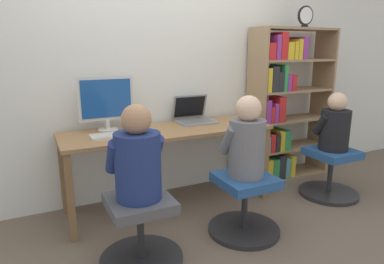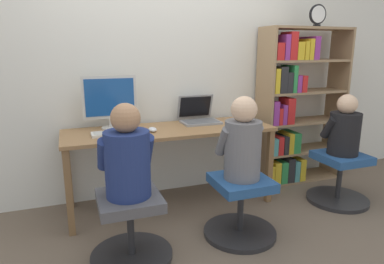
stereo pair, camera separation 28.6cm
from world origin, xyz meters
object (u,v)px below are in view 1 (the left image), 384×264
at_px(office_chair_right, 245,205).
at_px(desk_clock, 305,16).
at_px(person_at_monitor, 138,159).
at_px(keyboard, 119,135).
at_px(office_chair_side, 330,173).
at_px(bookshelf, 282,107).
at_px(person_near_shelf, 335,125).
at_px(person_at_laptop, 247,141).
at_px(office_chair_left, 141,231).
at_px(desktop_monitor, 106,102).
at_px(laptop, 194,117).

distance_m(office_chair_right, desk_clock, 2.04).
bearing_deg(person_at_monitor, keyboard, 86.07).
xyz_separation_m(person_at_monitor, office_chair_side, (1.99, 0.24, -0.50)).
distance_m(bookshelf, person_near_shelf, 0.61).
relative_size(person_at_laptop, bookshelf, 0.38).
xyz_separation_m(desk_clock, person_near_shelf, (-0.02, -0.51, -1.02)).
height_order(office_chair_left, office_chair_right, same).
relative_size(office_chair_left, office_chair_right, 1.00).
relative_size(keyboard, office_chair_side, 0.79).
xyz_separation_m(person_at_laptop, desk_clock, (1.17, 0.73, 0.99)).
distance_m(person_at_laptop, person_near_shelf, 1.17).
height_order(desktop_monitor, keyboard, desktop_monitor).
bearing_deg(office_chair_right, desk_clock, 32.15).
xyz_separation_m(keyboard, office_chair_side, (1.95, -0.42, -0.51)).
distance_m(desktop_monitor, person_at_monitor, 0.92).
bearing_deg(office_chair_side, laptop, 151.23).
relative_size(laptop, keyboard, 0.80).
relative_size(person_at_monitor, person_near_shelf, 1.12).
bearing_deg(office_chair_left, keyboard, 86.10).
distance_m(desktop_monitor, laptop, 0.84).
bearing_deg(person_near_shelf, keyboard, 167.92).
xyz_separation_m(laptop, bookshelf, (1.03, -0.04, 0.02)).
height_order(laptop, person_at_monitor, person_at_monitor).
relative_size(bookshelf, person_near_shelf, 2.94).
bearing_deg(person_at_laptop, office_chair_side, 10.59).
relative_size(laptop, desk_clock, 1.70).
xyz_separation_m(laptop, office_chair_left, (-0.83, -0.88, -0.55)).
xyz_separation_m(desktop_monitor, office_chair_side, (1.98, -0.65, -0.74)).
height_order(office_chair_left, person_at_monitor, person_at_monitor).
bearing_deg(person_at_laptop, desktop_monitor, 133.88).
xyz_separation_m(person_at_monitor, person_at_laptop, (0.84, 0.02, 0.01)).
distance_m(laptop, office_chair_left, 1.33).
xyz_separation_m(keyboard, person_at_monitor, (-0.05, -0.66, -0.00)).
bearing_deg(desk_clock, laptop, 174.22).
distance_m(keyboard, office_chair_right, 1.14).
relative_size(laptop, bookshelf, 0.22).
bearing_deg(office_chair_right, person_at_laptop, 90.00).
relative_size(desktop_monitor, desk_clock, 2.23).
relative_size(office_chair_right, person_at_laptop, 0.91).
distance_m(keyboard, person_at_monitor, 0.66).
relative_size(office_chair_left, bookshelf, 0.35).
distance_m(laptop, office_chair_right, 1.02).
height_order(keyboard, office_chair_left, keyboard).
relative_size(desktop_monitor, office_chair_left, 0.83).
xyz_separation_m(office_chair_left, bookshelf, (1.86, 0.84, 0.56)).
xyz_separation_m(laptop, desk_clock, (1.19, -0.12, 0.95)).
height_order(person_at_monitor, person_at_laptop, same).
distance_m(office_chair_left, person_at_monitor, 0.50).
bearing_deg(desktop_monitor, desk_clock, -3.78).
distance_m(laptop, person_at_monitor, 1.21).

